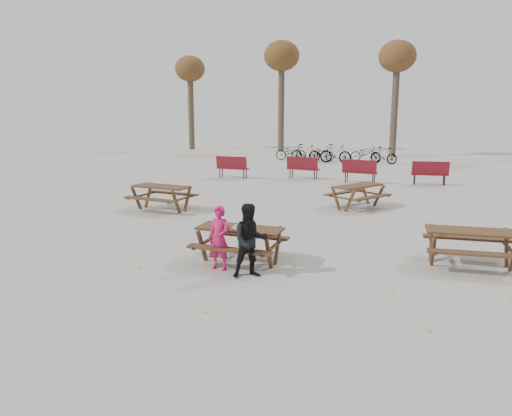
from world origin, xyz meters
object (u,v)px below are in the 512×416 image
(soda_bottle, at_px, (227,224))
(food_tray, at_px, (237,228))
(main_picnic_table, at_px, (240,236))
(child, at_px, (219,238))
(picnic_table_far, at_px, (358,197))
(picnic_table_north, at_px, (162,198))
(picnic_table_east, at_px, (470,248))
(adult, at_px, (250,241))

(soda_bottle, bearing_deg, food_tray, -5.01)
(main_picnic_table, relative_size, child, 1.35)
(main_picnic_table, bearing_deg, child, -111.66)
(main_picnic_table, relative_size, picnic_table_far, 1.02)
(soda_bottle, distance_m, child, 0.50)
(soda_bottle, height_order, picnic_table_north, soda_bottle)
(child, bearing_deg, picnic_table_east, 28.73)
(food_tray, height_order, picnic_table_far, food_tray)
(picnic_table_east, height_order, picnic_table_far, picnic_table_east)
(main_picnic_table, relative_size, picnic_table_north, 0.97)
(food_tray, bearing_deg, main_picnic_table, 81.20)
(adult, height_order, picnic_table_north, adult)
(picnic_table_north, bearing_deg, food_tray, -38.66)
(soda_bottle, distance_m, adult, 1.06)
(main_picnic_table, height_order, food_tray, food_tray)
(soda_bottle, bearing_deg, main_picnic_table, 20.60)
(soda_bottle, distance_m, picnic_table_north, 5.96)
(adult, bearing_deg, picnic_table_east, -4.11)
(main_picnic_table, xyz_separation_m, picnic_table_east, (4.61, 1.39, -0.20))
(food_tray, bearing_deg, picnic_table_east, 18.08)
(food_tray, height_order, soda_bottle, soda_bottle)
(picnic_table_east, bearing_deg, main_picnic_table, -168.92)
(food_tray, bearing_deg, picnic_table_north, 135.33)
(child, distance_m, adult, 0.79)
(child, bearing_deg, food_tray, 71.87)
(adult, xyz_separation_m, picnic_table_far, (0.93, 7.51, -0.35))
(soda_bottle, xyz_separation_m, picnic_table_east, (4.88, 1.49, -0.46))
(picnic_table_east, bearing_deg, food_tray, -167.63)
(child, height_order, adult, adult)
(food_tray, xyz_separation_m, picnic_table_far, (1.48, 6.85, -0.41))
(food_tray, relative_size, soda_bottle, 1.06)
(picnic_table_east, height_order, picnic_table_north, picnic_table_north)
(food_tray, relative_size, picnic_table_east, 0.10)
(soda_bottle, height_order, child, child)
(picnic_table_far, bearing_deg, food_tray, -161.25)
(soda_bottle, relative_size, picnic_table_north, 0.09)
(food_tray, relative_size, picnic_table_far, 0.10)
(food_tray, distance_m, child, 0.51)
(main_picnic_table, distance_m, adult, 0.96)
(food_tray, xyz_separation_m, adult, (0.55, -0.66, -0.06))
(child, height_order, picnic_table_east, child)
(main_picnic_table, height_order, soda_bottle, soda_bottle)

